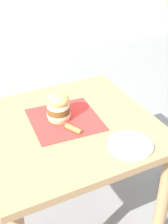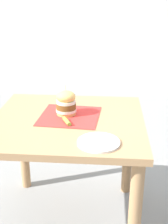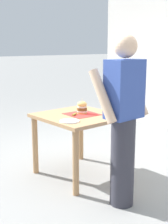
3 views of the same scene
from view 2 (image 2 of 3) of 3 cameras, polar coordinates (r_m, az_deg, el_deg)
The scene contains 6 objects.
ground_plane at distance 2.30m, azimuth -2.63°, elevation -19.14°, with size 80.00×80.00×0.00m, color gray.
patio_table at distance 1.94m, azimuth -2.95°, elevation -5.05°, with size 0.87×0.92×0.77m.
serving_paper at distance 1.92m, azimuth -2.63°, elevation -0.72°, with size 0.36×0.36×0.00m, color red.
sandwich at distance 1.92m, azimuth -3.30°, elevation 1.70°, with size 0.13×0.13×0.19m.
pickle_spear at distance 1.81m, azimuth -3.16°, elevation -1.72°, with size 0.02×0.02×0.09m, color #8EA83D.
side_plate_with_forks at distance 1.60m, azimuth 2.67°, elevation -5.56°, with size 0.22×0.22×0.02m.
Camera 2 is at (1.71, 0.24, 1.52)m, focal length 50.00 mm.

